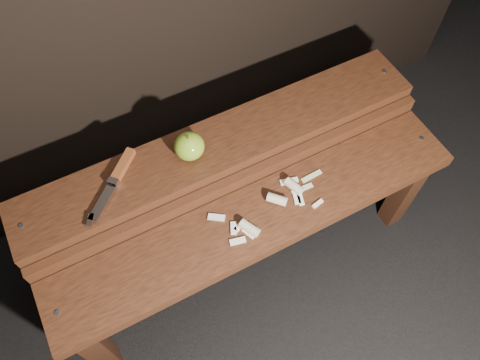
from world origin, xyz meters
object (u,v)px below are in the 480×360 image
bench_front_tier (260,230)px  knife (118,174)px  bench_rear_tier (223,159)px  apple (189,146)px

bench_front_tier → knife: (-0.29, 0.26, 0.16)m
bench_rear_tier → apple: apple is taller
bench_front_tier → apple: bearing=112.4°
knife → apple: bearing=-7.2°
bench_front_tier → knife: bearing=138.9°
bench_rear_tier → apple: size_ratio=13.88×
bench_rear_tier → apple: bearing=177.4°
bench_front_tier → apple: (-0.10, 0.23, 0.18)m
knife → bench_rear_tier: bearing=-5.7°
bench_front_tier → bench_rear_tier: size_ratio=1.00×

